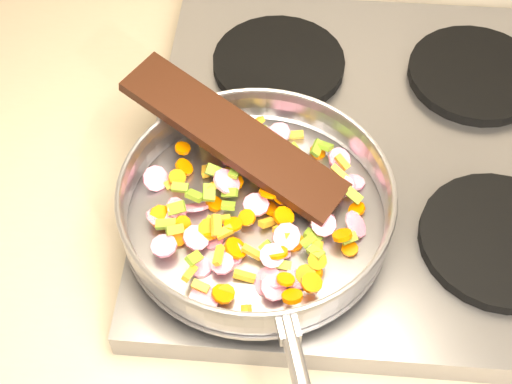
{
  "coord_description": "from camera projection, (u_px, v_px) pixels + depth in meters",
  "views": [
    {
      "loc": [
        -0.81,
        1.05,
        1.66
      ],
      "look_at": [
        -0.85,
        1.53,
        1.01
      ],
      "focal_mm": 50.0,
      "sensor_mm": 36.0,
      "label": 1
    }
  ],
  "objects": [
    {
      "name": "vegetable_heap",
      "position": [
        253.0,
        207.0,
        0.84
      ],
      "size": [
        0.28,
        0.29,
        0.05
      ],
      "color": "#D01462",
      "rests_on": "saute_pan"
    },
    {
      "name": "grate_fl",
      "position": [
        264.0,
        224.0,
        0.86
      ],
      "size": [
        0.19,
        0.19,
        0.02
      ],
      "primitive_type": "cylinder",
      "color": "black",
      "rests_on": "cooktop"
    },
    {
      "name": "saute_pan",
      "position": [
        256.0,
        204.0,
        0.83
      ],
      "size": [
        0.36,
        0.52,
        0.06
      ],
      "rotation": [
        0.0,
        0.0,
        0.27
      ],
      "color": "#9E9EA5",
      "rests_on": "grate_fl"
    },
    {
      "name": "grate_bl",
      "position": [
        279.0,
        63.0,
        1.02
      ],
      "size": [
        0.19,
        0.19,
        0.02
      ],
      "primitive_type": "cylinder",
      "color": "black",
      "rests_on": "cooktop"
    },
    {
      "name": "grate_fr",
      "position": [
        499.0,
        240.0,
        0.85
      ],
      "size": [
        0.19,
        0.19,
        0.02
      ],
      "primitive_type": "cylinder",
      "color": "black",
      "rests_on": "cooktop"
    },
    {
      "name": "wooden_spatula",
      "position": [
        234.0,
        137.0,
        0.86
      ],
      "size": [
        0.29,
        0.21,
        0.07
      ],
      "primitive_type": "cube",
      "rotation": [
        0.0,
        -0.2,
        2.63
      ],
      "color": "black",
      "rests_on": "saute_pan"
    },
    {
      "name": "grate_br",
      "position": [
        475.0,
        74.0,
        1.01
      ],
      "size": [
        0.19,
        0.19,
        0.02
      ],
      "primitive_type": "cylinder",
      "color": "black",
      "rests_on": "cooktop"
    },
    {
      "name": "cooktop",
      "position": [
        375.0,
        157.0,
        0.96
      ],
      "size": [
        0.6,
        0.6,
        0.04
      ],
      "primitive_type": "cube",
      "color": "#939399",
      "rests_on": "counter_top"
    }
  ]
}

